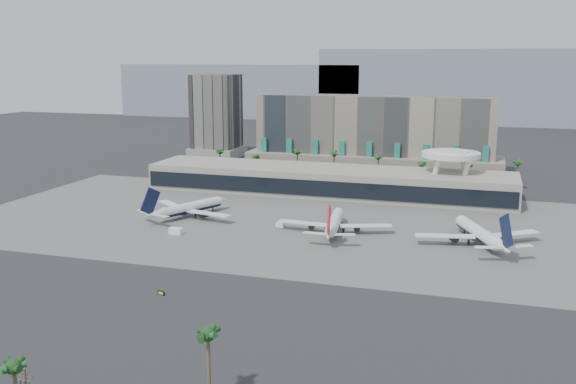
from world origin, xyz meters
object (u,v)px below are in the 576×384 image
(taxiway_sign, at_px, (161,293))
(airliner_right, at_px, (480,234))
(service_vehicle_a, at_px, (176,231))
(airliner_centre, at_px, (334,223))
(airliner_left, at_px, (188,208))
(service_vehicle_b, at_px, (280,225))

(taxiway_sign, bearing_deg, airliner_right, 59.91)
(service_vehicle_a, height_order, taxiway_sign, service_vehicle_a)
(airliner_centre, bearing_deg, airliner_left, 166.95)
(airliner_left, bearing_deg, service_vehicle_b, 19.35)
(airliner_centre, relative_size, taxiway_sign, 18.11)
(airliner_right, distance_m, service_vehicle_b, 72.36)
(airliner_left, relative_size, service_vehicle_a, 8.13)
(airliner_right, xyz_separation_m, service_vehicle_b, (-72.25, 2.32, -3.16))
(airliner_left, bearing_deg, airliner_centre, 18.85)
(airliner_right, xyz_separation_m, service_vehicle_a, (-105.13, -18.66, -2.78))
(airliner_centre, bearing_deg, taxiway_sign, -119.56)
(service_vehicle_a, bearing_deg, airliner_centre, 27.84)
(airliner_right, relative_size, taxiway_sign, 18.02)
(airliner_right, distance_m, service_vehicle_a, 106.81)
(airliner_centre, xyz_separation_m, airliner_right, (50.82, 0.25, 0.23))
(airliner_centre, distance_m, service_vehicle_b, 21.78)
(service_vehicle_a, distance_m, service_vehicle_b, 39.00)
(airliner_left, height_order, service_vehicle_a, airliner_left)
(airliner_left, xyz_separation_m, taxiway_sign, (30.75, -80.46, -3.24))
(service_vehicle_a, height_order, service_vehicle_b, service_vehicle_a)
(taxiway_sign, bearing_deg, airliner_centre, 85.08)
(airliner_left, bearing_deg, taxiway_sign, -44.32)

